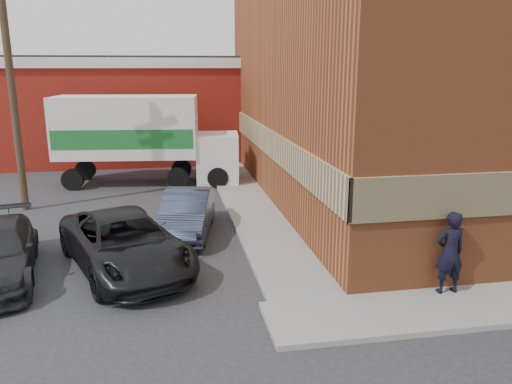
{
  "coord_description": "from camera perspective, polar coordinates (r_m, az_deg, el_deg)",
  "views": [
    {
      "loc": [
        -2.31,
        -9.72,
        5.07
      ],
      "look_at": [
        0.07,
        3.54,
        1.68
      ],
      "focal_mm": 35.0,
      "sensor_mm": 36.0,
      "label": 1
    }
  ],
  "objects": [
    {
      "name": "brick_building",
      "position": [
        21.61,
        20.31,
        12.26
      ],
      "size": [
        14.25,
        18.25,
        9.36
      ],
      "color": "#9B4B28",
      "rests_on": "ground"
    },
    {
      "name": "sidewalk_west",
      "position": [
        19.59,
        -1.29,
        -0.68
      ],
      "size": [
        1.8,
        18.0,
        0.12
      ],
      "primitive_type": "cube",
      "color": "gray",
      "rests_on": "ground"
    },
    {
      "name": "box_truck",
      "position": [
        22.39,
        -12.58,
        6.49
      ],
      "size": [
        8.01,
        3.16,
        3.85
      ],
      "rotation": [
        0.0,
        0.0,
        -0.11
      ],
      "color": "white",
      "rests_on": "ground"
    },
    {
      "name": "man",
      "position": [
        11.94,
        21.26,
        -6.46
      ],
      "size": [
        0.71,
        0.48,
        1.89
      ],
      "primitive_type": "imported",
      "rotation": [
        0.0,
        0.0,
        3.18
      ],
      "color": "black",
      "rests_on": "sidewalk_south"
    },
    {
      "name": "ground",
      "position": [
        11.2,
        2.92,
        -12.79
      ],
      "size": [
        90.0,
        90.0,
        0.0
      ],
      "primitive_type": "plane",
      "color": "#28282B",
      "rests_on": "ground"
    },
    {
      "name": "suv_a",
      "position": [
        13.18,
        -14.77,
        -5.62
      ],
      "size": [
        4.11,
        5.68,
        1.44
      ],
      "primitive_type": "imported",
      "rotation": [
        0.0,
        0.0,
        0.38
      ],
      "color": "black",
      "rests_on": "ground"
    },
    {
      "name": "sedan",
      "position": [
        15.6,
        -7.94,
        -2.39
      ],
      "size": [
        2.13,
        4.25,
        1.34
      ],
      "primitive_type": "imported",
      "rotation": [
        0.0,
        0.0,
        -0.18
      ],
      "color": "#303750",
      "rests_on": "ground"
    },
    {
      "name": "utility_pole",
      "position": [
        19.43,
        -26.26,
        11.77
      ],
      "size": [
        2.0,
        0.26,
        9.0
      ],
      "color": "#493524",
      "rests_on": "ground"
    },
    {
      "name": "warehouse",
      "position": [
        30.03,
        -17.43,
        9.19
      ],
      "size": [
        16.3,
        8.3,
        5.6
      ],
      "color": "maroon",
      "rests_on": "ground"
    }
  ]
}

